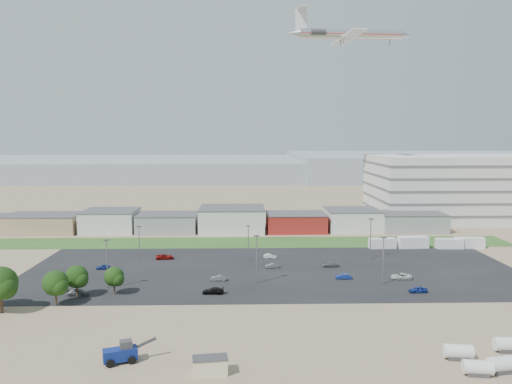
{
  "coord_description": "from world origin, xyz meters",
  "views": [
    {
      "loc": [
        -1.94,
        -99.08,
        32.79
      ],
      "look_at": [
        1.06,
        22.0,
        19.05
      ],
      "focal_mm": 35.0,
      "sensor_mm": 36.0,
      "label": 1
    }
  ],
  "objects_px": {
    "parked_car_5": "(103,267)",
    "parked_car_4": "(219,278)",
    "parked_car_10": "(78,292)",
    "parked_car_11": "(270,256)",
    "parked_car_0": "(401,276)",
    "parked_car_3": "(213,291)",
    "portable_shed": "(210,366)",
    "telehandler": "(120,352)",
    "parked_car_7": "(272,266)",
    "parked_car_2": "(418,289)",
    "storage_tank_nw": "(458,351)",
    "parked_car_1": "(343,276)",
    "airliner": "(351,34)",
    "parked_car_12": "(330,264)",
    "box_trailer_a": "(382,243)",
    "parked_car_9": "(165,257)"
  },
  "relations": [
    {
      "from": "telehandler",
      "to": "parked_car_12",
      "type": "bearing_deg",
      "value": 32.94
    },
    {
      "from": "parked_car_0",
      "to": "parked_car_9",
      "type": "bearing_deg",
      "value": -109.08
    },
    {
      "from": "parked_car_5",
      "to": "parked_car_0",
      "type": "bearing_deg",
      "value": 73.82
    },
    {
      "from": "parked_car_2",
      "to": "parked_car_5",
      "type": "bearing_deg",
      "value": -109.34
    },
    {
      "from": "parked_car_3",
      "to": "parked_car_7",
      "type": "height_order",
      "value": "parked_car_3"
    },
    {
      "from": "parked_car_0",
      "to": "parked_car_3",
      "type": "xyz_separation_m",
      "value": [
        -42.56,
        -9.65,
        0.0
      ]
    },
    {
      "from": "airliner",
      "to": "parked_car_2",
      "type": "height_order",
      "value": "airliner"
    },
    {
      "from": "telehandler",
      "to": "parked_car_11",
      "type": "distance_m",
      "value": 66.38
    },
    {
      "from": "parked_car_2",
      "to": "parked_car_12",
      "type": "height_order",
      "value": "parked_car_2"
    },
    {
      "from": "parked_car_1",
      "to": "parked_car_7",
      "type": "distance_m",
      "value": 18.75
    },
    {
      "from": "telehandler",
      "to": "parked_car_3",
      "type": "distance_m",
      "value": 33.52
    },
    {
      "from": "parked_car_11",
      "to": "parked_car_10",
      "type": "bearing_deg",
      "value": 129.78
    },
    {
      "from": "storage_tank_nw",
      "to": "airliner",
      "type": "xyz_separation_m",
      "value": [
        8.19,
        118.85,
        68.76
      ]
    },
    {
      "from": "parked_car_5",
      "to": "parked_car_12",
      "type": "xyz_separation_m",
      "value": [
        56.31,
        0.83,
        0.02
      ]
    },
    {
      "from": "portable_shed",
      "to": "airliner",
      "type": "xyz_separation_m",
      "value": [
        44.39,
        122.58,
        68.76
      ]
    },
    {
      "from": "parked_car_1",
      "to": "parked_car_2",
      "type": "bearing_deg",
      "value": 55.32
    },
    {
      "from": "parked_car_5",
      "to": "parked_car_4",
      "type": "bearing_deg",
      "value": 62.1
    },
    {
      "from": "parked_car_4",
      "to": "parked_car_1",
      "type": "bearing_deg",
      "value": 95.57
    },
    {
      "from": "parked_car_10",
      "to": "parked_car_0",
      "type": "bearing_deg",
      "value": -81.21
    },
    {
      "from": "box_trailer_a",
      "to": "parked_car_12",
      "type": "height_order",
      "value": "box_trailer_a"
    },
    {
      "from": "telehandler",
      "to": "parked_car_1",
      "type": "xyz_separation_m",
      "value": [
        40.84,
        41.5,
        -1.01
      ]
    },
    {
      "from": "parked_car_3",
      "to": "parked_car_12",
      "type": "relative_size",
      "value": 1.1
    },
    {
      "from": "storage_tank_nw",
      "to": "parked_car_7",
      "type": "xyz_separation_m",
      "value": [
        -24.46,
        51.63,
        -0.65
      ]
    },
    {
      "from": "portable_shed",
      "to": "parked_car_1",
      "type": "bearing_deg",
      "value": 51.65
    },
    {
      "from": "parked_car_0",
      "to": "parked_car_5",
      "type": "distance_m",
      "value": 71.6
    },
    {
      "from": "parked_car_0",
      "to": "airliner",
      "type": "bearing_deg",
      "value": 177.55
    },
    {
      "from": "parked_car_10",
      "to": "parked_car_11",
      "type": "height_order",
      "value": "parked_car_10"
    },
    {
      "from": "telehandler",
      "to": "parked_car_1",
      "type": "distance_m",
      "value": 58.24
    },
    {
      "from": "parked_car_9",
      "to": "parked_car_11",
      "type": "distance_m",
      "value": 28.22
    },
    {
      "from": "parked_car_1",
      "to": "parked_car_12",
      "type": "xyz_separation_m",
      "value": [
        -1.31,
        10.75,
        -0.0
      ]
    },
    {
      "from": "parked_car_1",
      "to": "parked_car_3",
      "type": "bearing_deg",
      "value": -68.86
    },
    {
      "from": "parked_car_0",
      "to": "parked_car_1",
      "type": "bearing_deg",
      "value": -91.47
    },
    {
      "from": "parked_car_3",
      "to": "parked_car_9",
      "type": "height_order",
      "value": "parked_car_9"
    },
    {
      "from": "parked_car_7",
      "to": "parked_car_2",
      "type": "bearing_deg",
      "value": 47.47
    },
    {
      "from": "parked_car_3",
      "to": "parked_car_1",
      "type": "bearing_deg",
      "value": 112.03
    },
    {
      "from": "telehandler",
      "to": "parked_car_2",
      "type": "relative_size",
      "value": 2.02
    },
    {
      "from": "box_trailer_a",
      "to": "parked_car_2",
      "type": "xyz_separation_m",
      "value": [
        -3.95,
        -41.42,
        -0.81
      ]
    },
    {
      "from": "portable_shed",
      "to": "parked_car_5",
      "type": "distance_m",
      "value": 62.89
    },
    {
      "from": "parked_car_11",
      "to": "parked_car_3",
      "type": "bearing_deg",
      "value": 159.18
    },
    {
      "from": "parked_car_1",
      "to": "parked_car_12",
      "type": "height_order",
      "value": "parked_car_1"
    },
    {
      "from": "portable_shed",
      "to": "parked_car_0",
      "type": "distance_m",
      "value": 60.7
    },
    {
      "from": "airliner",
      "to": "parked_car_1",
      "type": "bearing_deg",
      "value": -106.26
    },
    {
      "from": "parked_car_2",
      "to": "parked_car_1",
      "type": "bearing_deg",
      "value": -130.45
    },
    {
      "from": "storage_tank_nw",
      "to": "parked_car_10",
      "type": "relative_size",
      "value": 0.9
    },
    {
      "from": "parked_car_0",
      "to": "parked_car_12",
      "type": "bearing_deg",
      "value": -127.22
    },
    {
      "from": "portable_shed",
      "to": "parked_car_1",
      "type": "relative_size",
      "value": 1.34
    },
    {
      "from": "parked_car_2",
      "to": "parked_car_5",
      "type": "distance_m",
      "value": 74.1
    },
    {
      "from": "storage_tank_nw",
      "to": "parked_car_1",
      "type": "height_order",
      "value": "storage_tank_nw"
    },
    {
      "from": "parked_car_1",
      "to": "parked_car_5",
      "type": "relative_size",
      "value": 1.07
    },
    {
      "from": "telehandler",
      "to": "parked_car_3",
      "type": "height_order",
      "value": "telehandler"
    }
  ]
}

